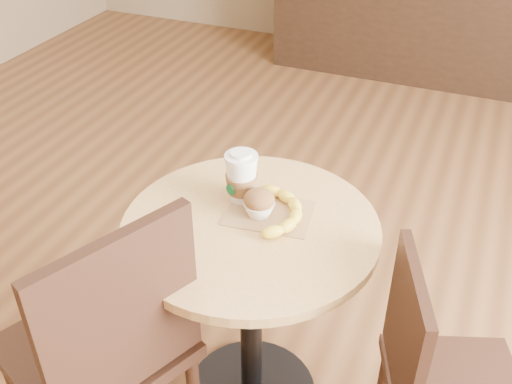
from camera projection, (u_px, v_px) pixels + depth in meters
cafe_table at (251, 279)px, 1.78m from camera, size 0.72×0.72×0.75m
chair_left at (106, 349)px, 1.56m from camera, size 0.57×0.57×0.98m
chair_right at (436, 380)px, 1.59m from camera, size 0.46×0.46×0.82m
service_counter at (440, 1)px, 4.08m from camera, size 2.30×0.65×1.04m
kraft_bag at (269, 213)px, 1.70m from camera, size 0.26×0.21×0.00m
coffee_cup at (241, 178)px, 1.72m from camera, size 0.10×0.10×0.16m
muffin at (259, 203)px, 1.67m from camera, size 0.09×0.09×0.08m
banana at (278, 212)px, 1.67m from camera, size 0.24×0.29×0.04m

